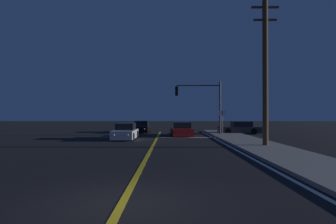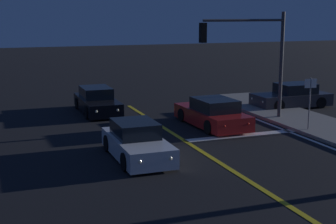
% 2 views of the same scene
% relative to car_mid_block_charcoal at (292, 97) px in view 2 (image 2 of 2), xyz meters
% --- Properties ---
extents(lane_line_center, '(0.20, 34.00, 0.01)m').
position_rel_car_mid_block_charcoal_xyz_m(lane_line_center, '(-8.59, -13.42, -0.58)').
color(lane_line_center, gold).
rests_on(lane_line_center, ground).
extents(stop_bar, '(5.25, 0.50, 0.01)m').
position_rel_car_mid_block_charcoal_xyz_m(stop_bar, '(-5.97, -4.91, -0.58)').
color(stop_bar, white).
rests_on(stop_bar, ground).
extents(car_mid_block_charcoal, '(4.42, 2.02, 1.34)m').
position_rel_car_mid_block_charcoal_xyz_m(car_mid_block_charcoal, '(0.00, 0.00, 0.00)').
color(car_mid_block_charcoal, '#2D2D33').
rests_on(car_mid_block_charcoal, ground).
extents(car_distant_tail_black, '(1.85, 4.64, 1.34)m').
position_rel_car_mid_block_charcoal_xyz_m(car_distant_tail_black, '(-10.70, 2.35, -0.00)').
color(car_distant_tail_black, black).
rests_on(car_distant_tail_black, ground).
extents(car_far_approaching_red, '(2.12, 4.67, 1.34)m').
position_rel_car_mid_block_charcoal_xyz_m(car_far_approaching_red, '(-6.32, -2.79, 0.00)').
color(car_far_approaching_red, maroon).
rests_on(car_far_approaching_red, ground).
extents(car_following_oncoming_white, '(1.82, 4.19, 1.34)m').
position_rel_car_mid_block_charcoal_xyz_m(car_following_oncoming_white, '(-11.18, -6.52, -0.00)').
color(car_following_oncoming_white, silver).
rests_on(car_following_oncoming_white, ground).
extents(traffic_signal_near_right, '(4.48, 0.28, 5.31)m').
position_rel_car_mid_block_charcoal_xyz_m(traffic_signal_near_right, '(-4.23, -2.61, 3.00)').
color(traffic_signal_near_right, '#38383D').
rests_on(traffic_signal_near_right, ground).
extents(street_sign_corner, '(0.56, 0.10, 2.46)m').
position_rel_car_mid_block_charcoal_xyz_m(street_sign_corner, '(-2.85, -5.41, 1.07)').
color(street_sign_corner, slate).
rests_on(street_sign_corner, ground).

